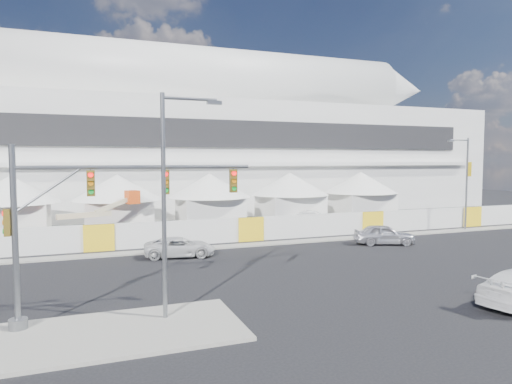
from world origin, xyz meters
name	(u,v)px	position (x,y,z in m)	size (l,w,h in m)	color
ground	(236,297)	(0.00, 0.00, 0.00)	(160.00, 160.00, 0.00)	black
median_island	(113,333)	(-6.00, -3.00, 0.07)	(10.00, 5.00, 0.15)	gray
far_curb	(403,234)	(20.00, 12.50, 0.06)	(80.00, 1.20, 0.12)	gray
stadium	(203,141)	(8.71, 41.50, 9.45)	(80.00, 24.80, 21.98)	silver
tent_row	(165,197)	(0.50, 24.00, 3.15)	(53.40, 8.40, 5.40)	white
hoarding_fence	(250,229)	(6.00, 14.50, 1.00)	(70.00, 0.25, 2.00)	silver
scaffold_tower	(442,165)	(46.00, 36.00, 6.00)	(4.40, 4.40, 12.00)	#595B60
sedan_silver	(384,234)	(15.49, 9.21, 0.81)	(4.73, 1.90, 1.61)	silver
pickup_curb	(180,247)	(-0.76, 10.35, 0.68)	(4.92, 2.27, 1.37)	silver
lot_car_a	(314,219)	(14.81, 19.98, 0.80)	(4.84, 1.69, 1.59)	silver
lot_car_b	(452,216)	(29.77, 16.79, 0.78)	(4.57, 1.84, 1.56)	black
lot_car_c	(3,239)	(-12.97, 18.71, 0.67)	(4.60, 1.87, 1.33)	#B8B7BD
traffic_mast	(74,224)	(-7.33, -1.43, 4.18)	(9.92, 0.70, 7.21)	slate
streetlight_median	(170,190)	(-3.59, -2.14, 5.52)	(2.59, 0.26, 9.34)	slate
streetlight_curb	(465,177)	(27.01, 12.50, 5.13)	(2.62, 0.59, 8.84)	slate
boom_lift	(78,231)	(-7.49, 17.94, 1.11)	(8.39, 3.03, 4.12)	#E94E15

